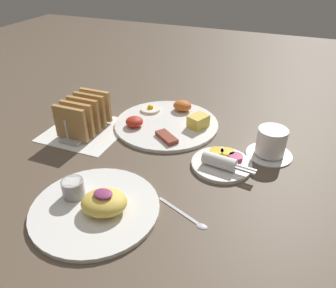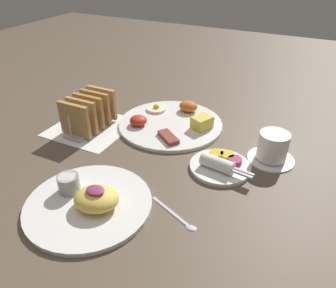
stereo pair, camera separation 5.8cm
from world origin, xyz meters
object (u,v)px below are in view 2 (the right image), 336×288
Objects in this scene: plate_condiments at (220,165)px; coffee_cup at (273,148)px; plate_breakfast at (172,122)px; plate_foreground at (89,201)px; toast_rack at (89,112)px.

coffee_cup is (0.10, 0.10, 0.02)m from plate_condiments.
plate_foreground is at bearing -89.83° from plate_breakfast.
toast_rack is (-0.42, 0.02, 0.04)m from plate_condiments.
plate_foreground is 1.51× the size of toast_rack.
plate_condiments is 0.14m from coffee_cup.
plate_condiments is 1.38× the size of coffee_cup.
plate_condiments is 0.61× the size of plate_foreground.
toast_rack is at bearing 176.61° from plate_condiments.
plate_breakfast is 1.17× the size of plate_foreground.
toast_rack reaches higher than coffee_cup.
coffee_cup is at bearing 42.44° from plate_condiments.
plate_foreground is (0.00, -0.40, 0.00)m from plate_breakfast.
plate_foreground is 2.26× the size of coffee_cup.
plate_condiments is 0.33m from plate_foreground.
coffee_cup is (0.31, -0.06, 0.03)m from plate_breakfast.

